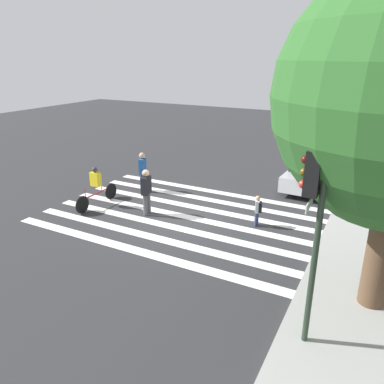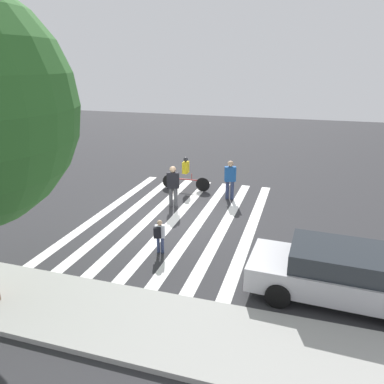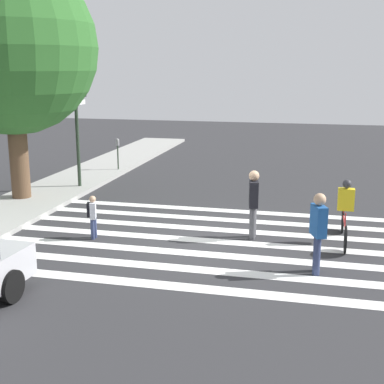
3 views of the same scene
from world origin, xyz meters
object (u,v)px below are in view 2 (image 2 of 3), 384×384
pedestrian_child_with_backpack (159,234)px  cyclist_mid_street (186,173)px  pedestrian_adult_tall_backpack (230,178)px  car_parked_silver_sedan (340,273)px  pedestrian_adult_yellow_jacket (173,184)px

pedestrian_child_with_backpack → cyclist_mid_street: cyclist_mid_street is taller
pedestrian_child_with_backpack → cyclist_mid_street: bearing=81.5°
pedestrian_adult_tall_backpack → cyclist_mid_street: size_ratio=0.74×
pedestrian_child_with_backpack → car_parked_silver_sedan: bearing=-28.6°
cyclist_mid_street → car_parked_silver_sedan: bearing=131.9°
cyclist_mid_street → car_parked_silver_sedan: 9.73m
cyclist_mid_street → car_parked_silver_sedan: size_ratio=0.51×
pedestrian_child_with_backpack → cyclist_mid_street: size_ratio=0.48×
pedestrian_adult_yellow_jacket → pedestrian_child_with_backpack: (-0.98, 4.02, -0.34)m
pedestrian_child_with_backpack → pedestrian_adult_tall_backpack: (-1.12, -5.66, 0.33)m
pedestrian_adult_yellow_jacket → car_parked_silver_sedan: (-6.33, 4.94, -0.27)m
pedestrian_adult_tall_backpack → car_parked_silver_sedan: bearing=102.8°
pedestrian_adult_yellow_jacket → cyclist_mid_street: bearing=-94.5°
pedestrian_child_with_backpack → pedestrian_adult_tall_backpack: pedestrian_adult_tall_backpack is taller
pedestrian_adult_yellow_jacket → pedestrian_adult_tall_backpack: pedestrian_adult_yellow_jacket is taller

